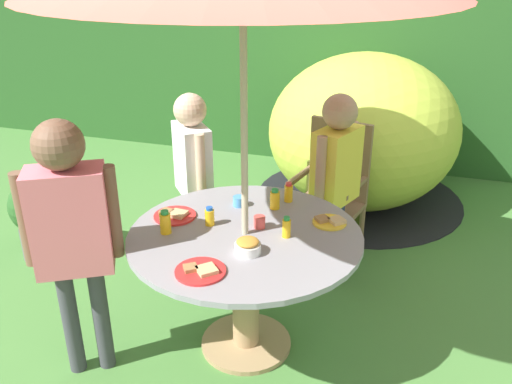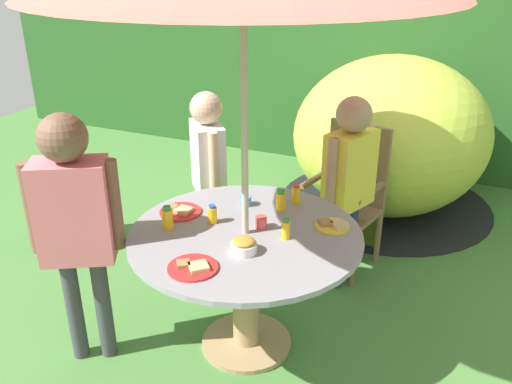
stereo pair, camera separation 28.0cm
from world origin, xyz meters
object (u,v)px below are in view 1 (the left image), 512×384
juice_bottle_near_left (210,217)px  cup_near (260,222)px  cup_far (239,201)px  snack_bowl (248,246)px  wooden_chair (333,187)px  juice_bottle_center_back (289,193)px  dome_tent (363,131)px  child_in_yellow_shirt (336,166)px  garden_table (245,262)px  juice_bottle_mid_right (275,199)px  plate_mid_left (175,215)px  child_in_pink_shirt (70,221)px  juice_bottle_far_right (286,228)px  plate_center_front (201,271)px  potted_plant (39,215)px  plate_near_right (330,221)px  juice_bottle_far_left (165,223)px  child_in_white_shirt (193,161)px

juice_bottle_near_left → cup_near: juice_bottle_near_left is taller
cup_far → snack_bowl: bearing=-66.7°
wooden_chair → juice_bottle_near_left: bearing=-100.1°
juice_bottle_center_back → cup_far: (-0.27, -0.15, -0.03)m
dome_tent → child_in_yellow_shirt: bearing=-85.7°
garden_table → juice_bottle_center_back: juice_bottle_center_back is taller
snack_bowl → cup_far: 0.54m
snack_bowl → juice_bottle_mid_right: size_ratio=1.09×
child_in_yellow_shirt → plate_mid_left: bearing=-23.0°
wooden_chair → cup_near: (-0.23, -1.09, 0.23)m
dome_tent → snack_bowl: bearing=-91.6°
child_in_pink_shirt → juice_bottle_mid_right: size_ratio=11.68×
dome_tent → cup_far: 2.01m
dome_tent → juice_bottle_far_right: 2.23m
child_in_pink_shirt → plate_center_front: 0.71m
child_in_yellow_shirt → juice_bottle_mid_right: bearing=-5.5°
garden_table → potted_plant: (-1.78, 0.52, -0.23)m
juice_bottle_center_back → juice_bottle_far_right: bearing=-77.6°
wooden_chair → juice_bottle_near_left: (-0.50, -1.14, 0.24)m
wooden_chair → juice_bottle_center_back: wooden_chair is taller
plate_near_right → juice_bottle_mid_right: juice_bottle_mid_right is taller
plate_mid_left → juice_bottle_far_right: 0.67m
dome_tent → plate_near_right: size_ratio=10.75×
garden_table → juice_bottle_mid_right: 0.42m
juice_bottle_far_left → cup_near: bearing=23.9°
wooden_chair → child_in_yellow_shirt: size_ratio=0.78×
plate_center_front → juice_bottle_near_left: 0.48m
plate_near_right → juice_bottle_far_right: bearing=-131.7°
garden_table → juice_bottle_near_left: size_ratio=11.73×
wooden_chair → cup_far: bearing=-102.4°
garden_table → plate_center_front: plate_center_front is taller
garden_table → plate_center_front: size_ratio=5.18×
juice_bottle_far_left → cup_near: size_ratio=1.97×
potted_plant → child_in_yellow_shirt: 2.21m
garden_table → child_in_white_shirt: (-0.62, 0.75, 0.25)m
plate_mid_left → cup_near: cup_near is taller
dome_tent → juice_bottle_near_left: (-0.59, -2.21, 0.14)m
potted_plant → plate_center_front: (1.70, -0.95, 0.42)m
potted_plant → plate_mid_left: 1.47m
child_in_yellow_shirt → cup_far: bearing=-19.2°
juice_bottle_far_right → juice_bottle_center_back: (-0.09, 0.43, 0.00)m
snack_bowl → cup_near: 0.27m
child_in_pink_shirt → juice_bottle_far_left: (0.36, 0.30, -0.11)m
dome_tent → cup_far: dome_tent is taller
juice_bottle_near_left → dome_tent: bearing=75.1°
garden_table → wooden_chair: wooden_chair is taller
potted_plant → plate_mid_left: bearing=-18.9°
juice_bottle_far_left → cup_far: juice_bottle_far_left is taller
juice_bottle_far_left → potted_plant: bearing=154.8°
juice_bottle_center_back → plate_mid_left: bearing=-145.8°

